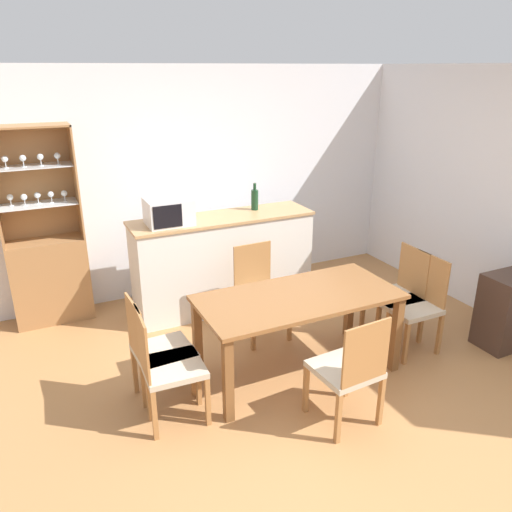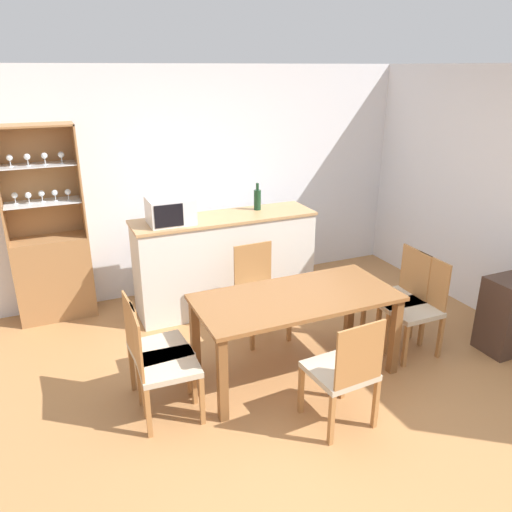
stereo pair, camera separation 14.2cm
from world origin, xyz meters
name	(u,v)px [view 1 (the left image)]	position (x,y,z in m)	size (l,w,h in m)	color
ground_plane	(308,405)	(0.00, 0.00, 0.00)	(18.00, 18.00, 0.00)	#B27A47
wall_back	(194,182)	(0.00, 2.63, 1.27)	(6.80, 0.06, 2.55)	silver
kitchen_counter	(223,262)	(0.07, 1.94, 0.52)	(1.96, 0.54, 1.04)	silver
display_cabinet	(49,266)	(-1.67, 2.43, 0.60)	(0.76, 0.36, 2.01)	#A37042
dining_table	(298,306)	(0.15, 0.46, 0.64)	(1.69, 0.80, 0.74)	brown
dining_chair_side_left_near	(166,366)	(-1.03, 0.34, 0.46)	(0.45, 0.45, 0.91)	#C1B299
dining_chair_side_left_far	(158,350)	(-1.03, 0.57, 0.46)	(0.46, 0.46, 0.91)	#C1B299
dining_chair_side_right_near	(415,304)	(1.33, 0.34, 0.46)	(0.44, 0.44, 0.91)	#C1B299
dining_chair_side_right_far	(398,294)	(1.33, 0.58, 0.46)	(0.45, 0.45, 0.91)	#C1B299
dining_chair_head_near	(349,370)	(0.15, -0.28, 0.46)	(0.46, 0.46, 0.91)	#C1B299
dining_chair_head_far	(260,292)	(0.15, 1.20, 0.46)	(0.45, 0.45, 0.91)	#C1B299
microwave	(169,211)	(-0.51, 1.92, 1.17)	(0.45, 0.36, 0.26)	silver
wine_bottle	(255,199)	(0.50, 2.04, 1.16)	(0.08, 0.08, 0.30)	#193D23
side_cabinet	(512,309)	(2.24, 0.00, 0.36)	(0.63, 0.35, 0.72)	#422D23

